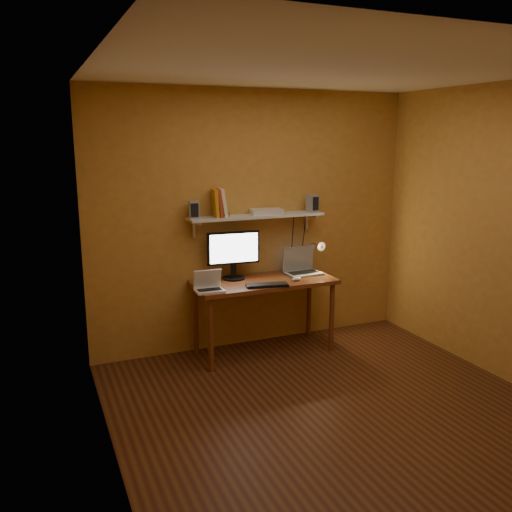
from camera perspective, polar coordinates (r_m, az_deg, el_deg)
name	(u,v)px	position (r m, az deg, el deg)	size (l,w,h in m)	color
room	(336,250)	(4.12, 8.41, 0.65)	(3.44, 3.24, 2.64)	#523115
desk	(264,289)	(5.37, 0.86, -3.44)	(1.40, 0.60, 0.75)	brown
wall_shelf	(256,216)	(5.39, 0.05, 4.19)	(1.40, 0.25, 0.21)	silver
monitor	(233,253)	(5.33, -2.39, 0.37)	(0.53, 0.24, 0.48)	black
laptop	(301,266)	(5.61, 4.76, -1.11)	(0.37, 0.28, 0.27)	gray
netbook	(209,285)	(4.98, -5.02, -3.08)	(0.27, 0.20, 0.19)	silver
keyboard	(267,285)	(5.13, 1.18, -3.08)	(0.40, 0.13, 0.02)	black
mouse	(297,279)	(5.34, 4.31, -2.39)	(0.11, 0.07, 0.04)	silver
desk_lamp	(317,252)	(5.69, 6.45, 0.46)	(0.09, 0.23, 0.38)	silver
speaker_left	(194,210)	(5.18, -6.55, 4.87)	(0.09, 0.09, 0.17)	gray
speaker_right	(312,203)	(5.65, 5.95, 5.56)	(0.10, 0.10, 0.18)	gray
books	(219,203)	(5.24, -3.90, 5.59)	(0.16, 0.19, 0.27)	orange
shelf_camera	(225,215)	(5.21, -3.26, 4.36)	(0.09, 0.04, 0.05)	silver
router	(266,212)	(5.44, 1.08, 4.71)	(0.31, 0.21, 0.05)	silver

